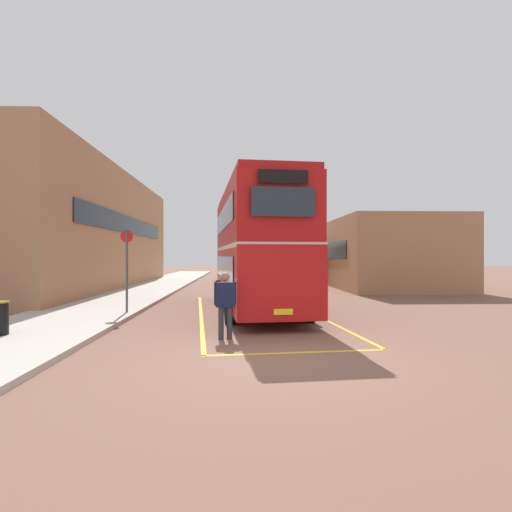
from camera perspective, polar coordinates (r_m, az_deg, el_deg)
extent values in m
plane|color=brown|center=(23.11, -0.23, -5.29)|extent=(135.60, 135.60, 0.00)
cube|color=#B2ADA3|center=(26.10, -14.89, -4.52)|extent=(4.00, 57.60, 0.14)
cube|color=#AD7A56|center=(29.92, -23.23, 3.18)|extent=(6.80, 24.91, 7.58)
cube|color=#19232D|center=(28.90, -16.85, 4.05)|extent=(0.06, 18.93, 1.10)
cube|color=#AD7A56|center=(32.56, 15.23, 0.27)|extent=(6.97, 17.86, 4.56)
cube|color=#232D38|center=(31.68, 9.16, 0.69)|extent=(0.06, 13.57, 1.10)
cylinder|color=black|center=(19.71, -5.13, -4.75)|extent=(0.38, 1.02, 1.00)
cylinder|color=black|center=(20.01, 2.30, -4.67)|extent=(0.38, 1.02, 1.00)
cylinder|color=black|center=(13.18, -3.64, -7.12)|extent=(0.38, 1.02, 1.00)
cylinder|color=black|center=(13.62, 7.35, -6.89)|extent=(0.38, 1.02, 1.00)
cube|color=#B71414|center=(16.51, -0.05, -2.54)|extent=(3.55, 10.81, 2.10)
cube|color=#B71414|center=(16.55, -0.05, 4.74)|extent=(3.53, 10.60, 2.10)
cube|color=#B71414|center=(16.68, -0.05, 8.68)|extent=(3.42, 10.49, 0.20)
cube|color=silver|center=(16.49, -0.05, 1.10)|extent=(3.57, 10.71, 0.14)
cube|color=#232D38|center=(16.37, -4.47, -1.52)|extent=(0.90, 8.66, 0.84)
cube|color=#232D38|center=(16.42, -4.47, 5.13)|extent=(0.90, 8.66, 0.84)
cube|color=#232D38|center=(16.72, 4.27, -1.48)|extent=(0.90, 8.66, 0.84)
cube|color=#232D38|center=(16.78, 4.27, 5.02)|extent=(0.90, 8.66, 0.84)
cube|color=#232D38|center=(11.33, 3.76, 7.43)|extent=(1.75, 0.21, 0.80)
cube|color=black|center=(11.44, 3.76, 10.81)|extent=(1.37, 0.18, 0.36)
cube|color=#232D38|center=(21.78, -2.01, -0.87)|extent=(2.00, 0.24, 1.00)
cube|color=yellow|center=(11.34, 3.76, -7.63)|extent=(0.52, 0.08, 0.16)
cylinder|color=black|center=(36.13, 0.76, -2.64)|extent=(0.34, 0.94, 0.92)
cylinder|color=black|center=(36.57, 4.69, -2.61)|extent=(0.34, 0.94, 0.92)
cylinder|color=black|center=(30.63, 2.24, -3.12)|extent=(0.34, 0.94, 0.92)
cylinder|color=black|center=(31.15, 6.83, -3.07)|extent=(0.34, 0.94, 0.92)
cube|color=gold|center=(33.56, 3.57, -0.90)|extent=(3.24, 9.46, 2.60)
cube|color=silver|center=(33.56, 3.57, 1.43)|extent=(3.06, 9.08, 0.12)
cube|color=#232D38|center=(33.34, 1.47, -0.30)|extent=(0.67, 7.40, 0.96)
cube|color=#232D38|center=(33.81, 5.64, -0.30)|extent=(0.67, 7.40, 0.96)
cube|color=#232D38|center=(38.14, 2.24, -0.33)|extent=(1.95, 0.21, 1.10)
cylinder|color=#2D2D38|center=(10.85, -3.65, -9.11)|extent=(0.14, 0.14, 0.83)
cylinder|color=#2D2D38|center=(10.82, -4.81, -9.14)|extent=(0.14, 0.14, 0.83)
cube|color=#141938|center=(10.75, -4.23, -5.28)|extent=(0.52, 0.30, 0.63)
cylinder|color=#141938|center=(10.78, -2.94, -5.10)|extent=(0.09, 0.09, 0.59)
cylinder|color=#141938|center=(10.71, -5.52, -5.13)|extent=(0.09, 0.09, 0.59)
sphere|color=#8C6647|center=(10.69, -4.21, -2.86)|extent=(0.23, 0.23, 0.23)
cylinder|color=#4C4C51|center=(15.48, -17.26, -2.06)|extent=(0.08, 0.08, 2.87)
cylinder|color=red|center=(15.48, -17.26, 2.59)|extent=(0.44, 0.04, 0.44)
cube|color=gold|center=(15.42, -7.53, -7.94)|extent=(1.38, 12.56, 0.01)
cube|color=gold|center=(16.00, 7.47, -7.65)|extent=(1.38, 12.56, 0.01)
cube|color=gold|center=(9.47, 5.72, -13.01)|extent=(4.22, 0.54, 0.01)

